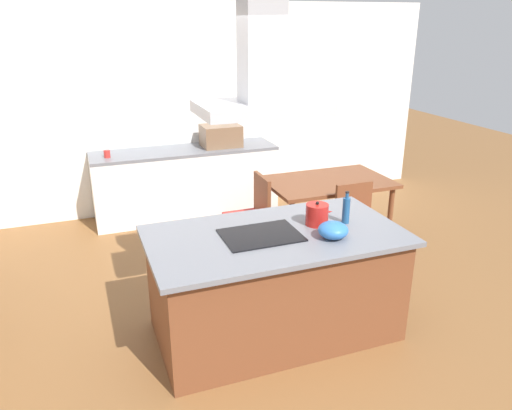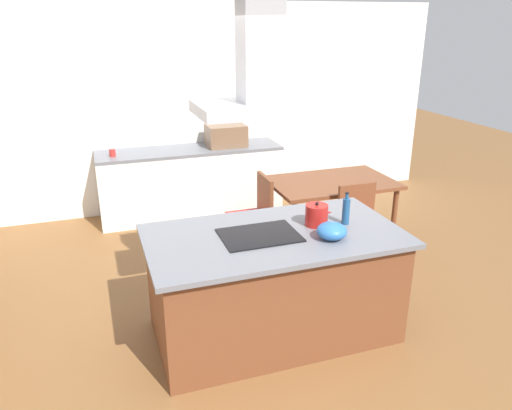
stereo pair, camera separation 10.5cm
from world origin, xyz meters
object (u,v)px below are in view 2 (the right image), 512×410
Objects in this scene: countertop_microwave at (226,135)px; coffee_mug_red at (112,153)px; chair_facing_island at (360,222)px; dining_table at (331,188)px; chair_at_left_end at (256,210)px; cooktop at (260,235)px; tea_kettle at (317,215)px; olive_oil_bottle at (346,211)px; mixing_bowl at (332,231)px; range_hood at (260,77)px.

countertop_microwave is 5.56× the size of coffee_mug_red.
coffee_mug_red is 0.10× the size of chair_facing_island.
dining_table is (2.31, -1.33, -0.28)m from coffee_mug_red.
chair_facing_island is at bearing -36.01° from chair_at_left_end.
coffee_mug_red is (-1.46, -0.07, -0.09)m from countertop_microwave.
tea_kettle reaches higher than cooktop.
olive_oil_bottle is at bearing -0.37° from cooktop.
mixing_bowl is 3.35m from coffee_mug_red.
olive_oil_bottle is (0.75, -0.00, 0.11)m from cooktop.
olive_oil_bottle is at bearing -79.75° from chair_at_left_end.
tea_kettle is 0.26× the size of range_hood.
cooktop is at bearing 179.63° from olive_oil_bottle.
coffee_mug_red reaches higher than chair_at_left_end.
mixing_bowl is (0.50, -0.23, 0.06)m from cooktop.
chair_facing_island reaches higher than dining_table.
olive_oil_bottle is at bearing 42.59° from mixing_bowl.
countertop_microwave reaches higher than chair_at_left_end.
mixing_bowl is at bearing -89.10° from chair_at_left_end.
countertop_microwave is 1.47m from coffee_mug_red.
range_hood is (-0.00, 0.00, 1.20)m from cooktop.
countertop_microwave is 2.30m from chair_facing_island.
countertop_microwave reaches higher than coffee_mug_red.
chair_at_left_end is (-0.03, 1.70, -0.46)m from mixing_bowl.
tea_kettle is 2.83m from countertop_microwave.
cooktop is 2.54× the size of tea_kettle.
coffee_mug_red is at bearing 117.38° from tea_kettle.
tea_kettle reaches higher than chair_at_left_end.
countertop_microwave is 1.68m from dining_table.
chair_at_left_end is at bearing 72.09° from cooktop.
cooktop is at bearing -133.30° from dining_table.
dining_table is 1.56× the size of range_hood.
olive_oil_bottle is 1.17× the size of mixing_bowl.
cooktop is at bearing -174.00° from tea_kettle.
coffee_mug_red is 0.10× the size of chair_at_left_end.
olive_oil_bottle reaches higher than chair_facing_island.
coffee_mug_red reaches higher than dining_table.
range_hood is at bearing -71.91° from coffee_mug_red.
tea_kettle is at bearing 6.00° from range_hood.
olive_oil_bottle reaches higher than dining_table.
olive_oil_bottle is at bearing -0.37° from range_hood.
coffee_mug_red is 2.68m from dining_table.
tea_kettle is at bearing -121.80° from dining_table.
countertop_microwave reaches higher than dining_table.
cooktop is 1.60m from chair_at_left_end.
mixing_bowl is 1.44m from chair_facing_island.
chair_facing_island is at bearing -40.86° from coffee_mug_red.
cooktop is at bearing -71.91° from coffee_mug_red.
countertop_microwave is (0.04, 3.11, 0.08)m from mixing_bowl.
tea_kettle reaches higher than mixing_bowl.
range_hood reaches higher than olive_oil_bottle.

